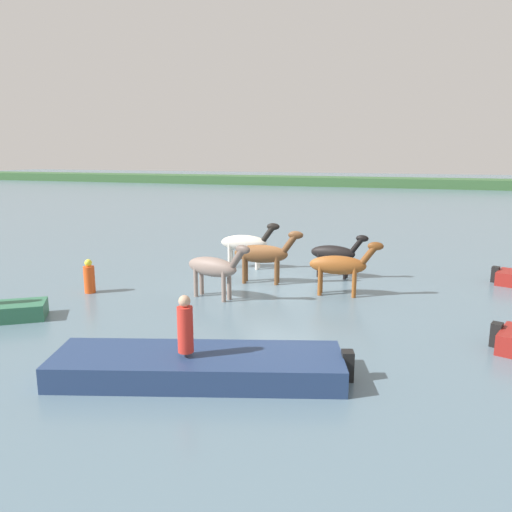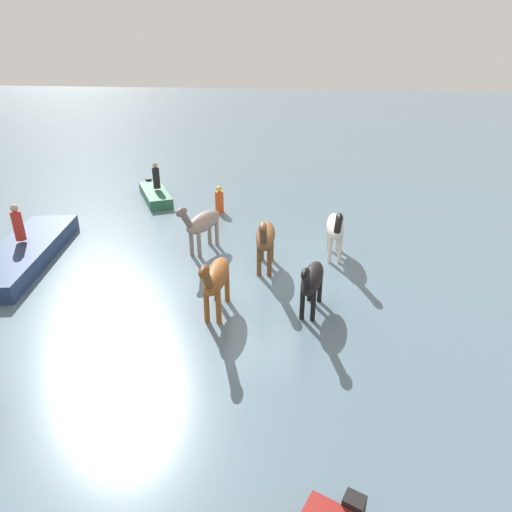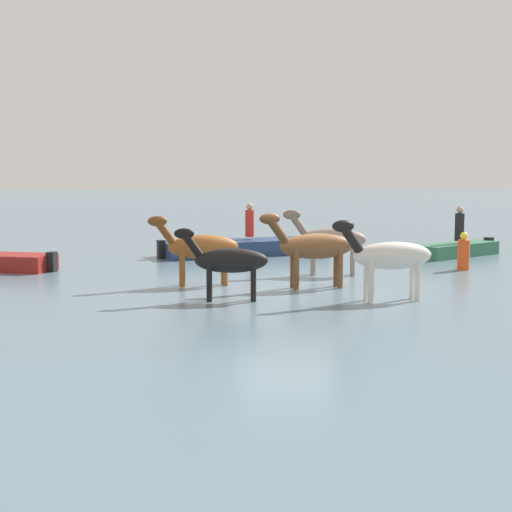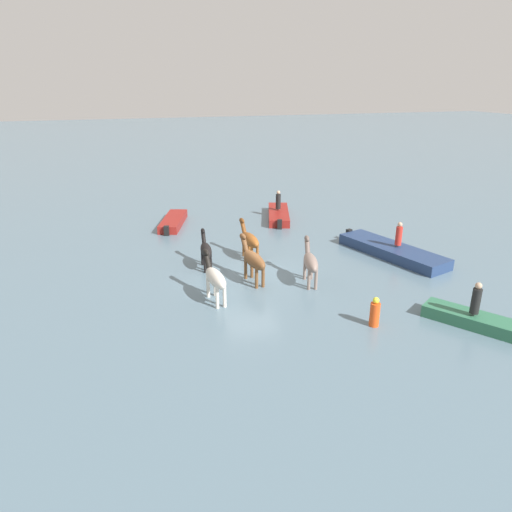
{
  "view_description": "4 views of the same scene",
  "coord_description": "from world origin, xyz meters",
  "views": [
    {
      "loc": [
        4.49,
        -16.36,
        4.58
      ],
      "look_at": [
        -0.96,
        0.21,
        0.95
      ],
      "focal_mm": 34.8,
      "sensor_mm": 36.0,
      "label": 1
    },
    {
      "loc": [
        11.49,
        2.4,
        5.91
      ],
      "look_at": [
        -0.15,
        -0.1,
        0.62
      ],
      "focal_mm": 30.69,
      "sensor_mm": 36.0,
      "label": 2
    },
    {
      "loc": [
        2.82,
        18.67,
        2.96
      ],
      "look_at": [
        0.75,
        -0.49,
        0.77
      ],
      "focal_mm": 52.64,
      "sensor_mm": 36.0,
      "label": 3
    },
    {
      "loc": [
        -18.87,
        5.84,
        8.38
      ],
      "look_at": [
        0.48,
        -0.39,
        0.78
      ],
      "focal_mm": 32.86,
      "sensor_mm": 36.0,
      "label": 4
    }
  ],
  "objects": [
    {
      "name": "ground_plane",
      "position": [
        0.0,
        0.0,
        0.0
      ],
      "size": [
        201.95,
        201.95,
        0.0
      ],
      "primitive_type": "plane",
      "color": "slate"
    },
    {
      "name": "distant_shoreline",
      "position": [
        0.0,
        54.81,
        0.0
      ],
      "size": [
        181.76,
        6.0,
        2.4
      ],
      "primitive_type": "cube",
      "color": "#355C33",
      "rests_on": "ground_plane"
    },
    {
      "name": "horse_dark_mare",
      "position": [
        2.2,
        -0.62,
        1.01
      ],
      "size": [
        2.36,
        0.69,
        1.82
      ],
      "rotation": [
        0.0,
        0.0,
        0.08
      ],
      "color": "brown",
      "rests_on": "ground_plane"
    },
    {
      "name": "horse_chestnut_trailing",
      "position": [
        -2.02,
        2.13,
        1.03
      ],
      "size": [
        2.42,
        0.75,
        1.87
      ],
      "rotation": [
        0.0,
        0.0,
        0.1
      ],
      "color": "silver",
      "rests_on": "ground_plane"
    },
    {
      "name": "horse_lead",
      "position": [
        -1.56,
        -2.23,
        1.02
      ],
      "size": [
        2.39,
        0.99,
        1.85
      ],
      "rotation": [
        0.0,
        0.0,
        -0.25
      ],
      "color": "gray",
      "rests_on": "ground_plane"
    },
    {
      "name": "horse_pinto_flank",
      "position": [
        -0.64,
        0.09,
        1.06
      ],
      "size": [
        2.49,
        0.8,
        1.92
      ],
      "rotation": [
        0.0,
        0.0,
        0.12
      ],
      "color": "brown",
      "rests_on": "ground_plane"
    },
    {
      "name": "horse_gray_outer",
      "position": [
        1.64,
        1.72,
        0.92
      ],
      "size": [
        2.16,
        0.64,
        1.67
      ],
      "rotation": [
        0.0,
        0.0,
        -0.09
      ],
      "color": "black",
      "rests_on": "ground_plane"
    },
    {
      "name": "boat_motor_center",
      "position": [
        0.38,
        -7.65,
        0.19
      ],
      "size": [
        6.2,
        3.29,
        0.78
      ],
      "rotation": [
        0.0,
        0.0,
        3.43
      ],
      "color": "navy",
      "rests_on": "ground_plane"
    },
    {
      "name": "person_helmsman_aft",
      "position": [
        0.19,
        -7.83,
        1.18
      ],
      "size": [
        0.32,
        0.32,
        1.19
      ],
      "color": "red",
      "rests_on": "boat_motor_center"
    },
    {
      "name": "buoy_channel_marker",
      "position": [
        -5.78,
        -2.9,
        0.51
      ],
      "size": [
        0.36,
        0.36,
        1.14
      ],
      "color": "#E54C19",
      "rests_on": "ground_plane"
    }
  ]
}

